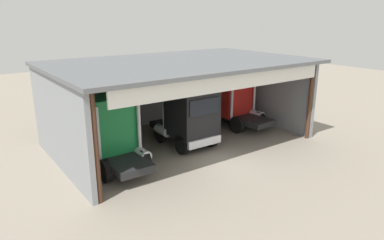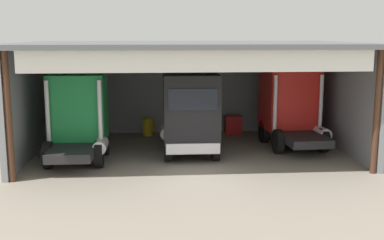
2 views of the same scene
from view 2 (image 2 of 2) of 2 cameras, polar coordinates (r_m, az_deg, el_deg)
name	(u,v)px [view 2 (image 2 of 2)]	position (r m, az deg, el deg)	size (l,w,h in m)	color
ground_plane	(198,178)	(18.36, 0.77, -6.95)	(80.00, 80.00, 0.00)	gray
workshop_shed	(188,74)	(22.91, -0.43, 5.48)	(14.98, 9.68, 5.05)	gray
truck_green_center_left_bay	(79,116)	(21.26, -13.36, 0.50)	(2.54, 4.37, 3.73)	#197F3D
truck_black_right_bay	(190,113)	(21.15, -0.22, 0.79)	(2.55, 4.90, 3.73)	black
truck_red_center_bay	(291,105)	(23.84, 11.68, 1.73)	(2.78, 4.94, 3.81)	red
oil_drum	(148,127)	(26.00, -5.28, -0.81)	(0.58, 0.58, 0.94)	gold
tool_cart	(233,125)	(26.42, 4.94, -0.57)	(0.90, 0.60, 1.00)	red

